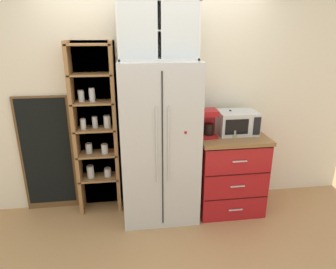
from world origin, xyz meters
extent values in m
plane|color=tan|center=(0.00, 0.00, 0.00)|extent=(10.65, 10.65, 0.00)
cube|color=silver|center=(0.00, 0.40, 1.27)|extent=(4.95, 0.10, 2.55)
cube|color=silver|center=(0.00, 0.03, 0.89)|extent=(0.83, 0.63, 1.78)
cube|color=black|center=(0.00, -0.29, 0.89)|extent=(0.01, 0.01, 1.64)
cylinder|color=silver|center=(-0.06, -0.30, 0.98)|extent=(0.02, 0.02, 0.80)
cylinder|color=silver|center=(0.06, -0.30, 0.98)|extent=(0.02, 0.02, 0.80)
cube|color=#A8161C|center=(0.23, -0.29, 1.11)|extent=(0.02, 0.01, 0.02)
cube|color=brown|center=(-0.70, 0.37, 0.98)|extent=(0.52, 0.04, 1.97)
cube|color=#9E7042|center=(-0.92, 0.23, 0.98)|extent=(0.04, 0.25, 1.97)
cube|color=#9E7042|center=(-0.47, 0.23, 0.98)|extent=(0.04, 0.25, 1.97)
cube|color=#9E7042|center=(-0.70, 0.23, 0.41)|extent=(0.46, 0.25, 0.02)
cylinder|color=silver|center=(-0.79, 0.22, 0.49)|extent=(0.08, 0.08, 0.14)
cylinder|color=brown|center=(-0.79, 0.22, 0.47)|extent=(0.07, 0.07, 0.09)
cylinder|color=#B2B2B7|center=(-0.79, 0.22, 0.56)|extent=(0.08, 0.08, 0.01)
cylinder|color=silver|center=(-0.60, 0.23, 0.47)|extent=(0.08, 0.08, 0.09)
cylinder|color=#B77A38|center=(-0.60, 0.23, 0.46)|extent=(0.07, 0.07, 0.06)
cylinder|color=#B2B2B7|center=(-0.60, 0.23, 0.52)|extent=(0.08, 0.08, 0.01)
cube|color=#9E7042|center=(-0.70, 0.23, 0.72)|extent=(0.46, 0.25, 0.02)
cylinder|color=silver|center=(-0.79, 0.25, 0.78)|extent=(0.08, 0.08, 0.11)
cylinder|color=beige|center=(-0.79, 0.25, 0.76)|extent=(0.07, 0.07, 0.07)
cylinder|color=#B2B2B7|center=(-0.79, 0.25, 0.84)|extent=(0.07, 0.07, 0.01)
cylinder|color=silver|center=(-0.61, 0.21, 0.78)|extent=(0.08, 0.08, 0.10)
cylinder|color=#2D2D2D|center=(-0.61, 0.21, 0.76)|extent=(0.07, 0.07, 0.07)
cylinder|color=#B2B2B7|center=(-0.61, 0.21, 0.83)|extent=(0.07, 0.07, 0.01)
cube|color=#9E7042|center=(-0.70, 0.23, 1.02)|extent=(0.46, 0.25, 0.02)
cylinder|color=silver|center=(-0.82, 0.21, 1.08)|extent=(0.06, 0.06, 0.11)
cylinder|color=#E0C67F|center=(-0.82, 0.21, 1.07)|extent=(0.05, 0.05, 0.07)
cylinder|color=#B2B2B7|center=(-0.82, 0.21, 1.14)|extent=(0.06, 0.06, 0.01)
cylinder|color=silver|center=(-0.70, 0.25, 1.09)|extent=(0.06, 0.06, 0.12)
cylinder|color=white|center=(-0.70, 0.25, 1.07)|extent=(0.05, 0.05, 0.08)
cylinder|color=#B2B2B7|center=(-0.70, 0.25, 1.15)|extent=(0.06, 0.06, 0.01)
cylinder|color=silver|center=(-0.56, 0.23, 1.09)|extent=(0.08, 0.08, 0.13)
cylinder|color=white|center=(-0.56, 0.23, 1.07)|extent=(0.07, 0.07, 0.09)
cylinder|color=#B2B2B7|center=(-0.56, 0.23, 1.16)|extent=(0.07, 0.07, 0.01)
cube|color=#9E7042|center=(-0.70, 0.23, 1.32)|extent=(0.46, 0.25, 0.02)
cylinder|color=silver|center=(-0.82, 0.24, 1.39)|extent=(0.07, 0.07, 0.12)
cylinder|color=#382316|center=(-0.82, 0.24, 1.37)|extent=(0.06, 0.06, 0.08)
cylinder|color=#B2B2B7|center=(-0.82, 0.24, 1.45)|extent=(0.06, 0.06, 0.01)
cylinder|color=silver|center=(-0.70, 0.22, 1.40)|extent=(0.06, 0.06, 0.14)
cylinder|color=#CCB78C|center=(-0.70, 0.22, 1.38)|extent=(0.06, 0.06, 0.10)
cylinder|color=#B2B2B7|center=(-0.70, 0.22, 1.48)|extent=(0.06, 0.06, 0.01)
cube|color=#9E7042|center=(-0.70, 0.23, 1.63)|extent=(0.46, 0.25, 0.02)
cube|color=#9E7042|center=(-0.70, 0.23, 1.93)|extent=(0.46, 0.25, 0.02)
cube|color=#A8161C|center=(0.83, 0.05, 0.45)|extent=(0.75, 0.61, 0.90)
cube|color=olive|center=(0.83, 0.05, 0.92)|extent=(0.78, 0.64, 0.04)
cube|color=black|center=(0.83, -0.26, 0.29)|extent=(0.73, 0.00, 0.01)
cube|color=silver|center=(0.83, -0.27, 0.15)|extent=(0.16, 0.01, 0.01)
cube|color=black|center=(0.83, -0.26, 0.59)|extent=(0.73, 0.00, 0.01)
cube|color=silver|center=(0.83, -0.27, 0.45)|extent=(0.16, 0.01, 0.01)
cube|color=black|center=(0.83, -0.26, 0.89)|extent=(0.73, 0.00, 0.01)
cube|color=silver|center=(0.83, -0.27, 0.75)|extent=(0.16, 0.01, 0.01)
cube|color=silver|center=(0.90, 0.10, 1.07)|extent=(0.44, 0.32, 0.26)
cube|color=black|center=(0.84, -0.07, 1.07)|extent=(0.26, 0.01, 0.17)
cube|color=black|center=(1.07, -0.07, 1.07)|extent=(0.08, 0.01, 0.20)
cube|color=#A8161C|center=(0.55, 0.03, 0.95)|extent=(0.17, 0.20, 0.03)
cube|color=#A8161C|center=(0.55, 0.10, 1.09)|extent=(0.17, 0.06, 0.30)
cube|color=#A8161C|center=(0.55, 0.03, 1.22)|extent=(0.17, 0.20, 0.06)
cylinder|color=black|center=(0.55, 0.02, 1.03)|extent=(0.11, 0.11, 0.12)
cylinder|color=#8CA37F|center=(0.83, -0.03, 0.98)|extent=(0.08, 0.08, 0.09)
torus|color=#8CA37F|center=(0.88, -0.03, 0.99)|extent=(0.05, 0.01, 0.05)
cylinder|color=red|center=(0.83, 0.07, 0.99)|extent=(0.08, 0.08, 0.10)
torus|color=red|center=(0.88, 0.07, 0.99)|extent=(0.05, 0.01, 0.05)
cylinder|color=brown|center=(0.83, 0.13, 1.03)|extent=(0.06, 0.06, 0.19)
cone|color=brown|center=(0.83, 0.13, 1.13)|extent=(0.06, 0.06, 0.04)
cylinder|color=brown|center=(0.83, 0.13, 1.16)|extent=(0.02, 0.02, 0.07)
cylinder|color=black|center=(0.83, 0.13, 1.20)|extent=(0.02, 0.02, 0.01)
cylinder|color=silver|center=(0.83, 0.09, 1.02)|extent=(0.06, 0.06, 0.16)
cone|color=silver|center=(0.83, 0.09, 1.11)|extent=(0.06, 0.06, 0.04)
cylinder|color=silver|center=(0.83, 0.09, 1.14)|extent=(0.03, 0.03, 0.07)
cylinder|color=black|center=(0.83, 0.09, 1.18)|extent=(0.03, 0.03, 0.01)
cube|color=silver|center=(0.00, 0.20, 2.06)|extent=(0.80, 0.02, 0.56)
cube|color=silver|center=(0.00, 0.05, 2.33)|extent=(0.80, 0.32, 0.02)
cube|color=silver|center=(0.00, 0.05, 1.79)|extent=(0.80, 0.32, 0.02)
cube|color=silver|center=(-0.39, 0.05, 2.06)|extent=(0.02, 0.32, 0.56)
cube|color=silver|center=(0.39, 0.05, 2.06)|extent=(0.02, 0.32, 0.56)
cube|color=silver|center=(0.00, 0.05, 2.06)|extent=(0.77, 0.30, 0.02)
cube|color=silver|center=(-0.20, -0.10, 2.06)|extent=(0.37, 0.01, 0.52)
cube|color=silver|center=(0.20, -0.10, 2.06)|extent=(0.37, 0.01, 0.52)
cylinder|color=silver|center=(-0.28, 0.05, 1.81)|extent=(0.05, 0.05, 0.00)
cylinder|color=silver|center=(-0.28, 0.05, 1.84)|extent=(0.01, 0.01, 0.07)
cone|color=silver|center=(-0.28, 0.05, 1.90)|extent=(0.06, 0.06, 0.05)
cylinder|color=silver|center=(0.00, 0.05, 1.81)|extent=(0.05, 0.05, 0.00)
cylinder|color=silver|center=(0.00, 0.05, 1.84)|extent=(0.01, 0.01, 0.07)
cone|color=silver|center=(0.00, 0.05, 1.90)|extent=(0.06, 0.06, 0.05)
cylinder|color=silver|center=(0.28, 0.05, 1.81)|extent=(0.05, 0.05, 0.00)
cylinder|color=silver|center=(0.28, 0.05, 1.84)|extent=(0.01, 0.01, 0.07)
cone|color=silver|center=(0.28, 0.05, 1.90)|extent=(0.06, 0.06, 0.05)
cylinder|color=white|center=(-0.24, 0.05, 2.10)|extent=(0.06, 0.06, 0.07)
cylinder|color=white|center=(-0.08, 0.05, 2.10)|extent=(0.06, 0.06, 0.07)
cylinder|color=white|center=(0.08, 0.05, 2.10)|extent=(0.06, 0.06, 0.07)
cylinder|color=white|center=(0.24, 0.05, 2.10)|extent=(0.06, 0.06, 0.07)
cube|color=brown|center=(-1.28, 0.33, 0.69)|extent=(0.60, 0.04, 1.39)
cube|color=black|center=(-1.28, 0.31, 0.72)|extent=(0.54, 0.01, 1.29)
camera|label=1|loc=(-0.33, -3.06, 2.08)|focal=32.22mm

